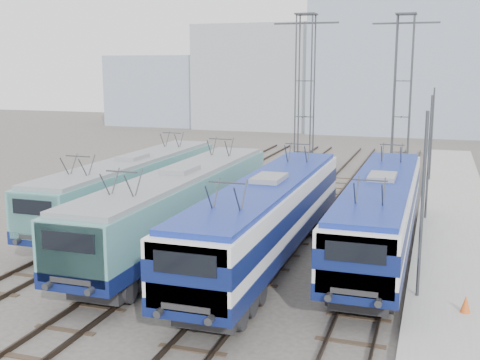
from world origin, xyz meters
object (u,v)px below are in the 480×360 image
locomotive_center_right (268,213)px  catenary_tower_west (305,93)px  locomotive_center_left (179,203)px  catenary_tower_east (402,93)px  mast_rear (432,136)px  safety_cone (466,304)px  mast_front (422,210)px  locomotive_far_left (131,184)px  locomotive_far_right (381,209)px  mast_mid (429,160)px

locomotive_center_right → catenary_tower_west: (-2.25, 17.54, 4.33)m
locomotive_center_left → catenary_tower_east: catenary_tower_east is taller
mast_rear → safety_cone: 25.30m
catenary_tower_east → mast_front: (2.10, -22.00, -3.14)m
locomotive_center_right → safety_cone: 8.87m
locomotive_far_left → locomotive_center_left: locomotive_center_left is taller
mast_rear → catenary_tower_west: bearing=-155.1°
locomotive_center_right → mast_front: bearing=-21.2°
locomotive_far_right → mast_front: size_ratio=2.50×
catenary_tower_east → mast_mid: (2.10, -10.00, -3.14)m
locomotive_center_left → locomotive_center_right: size_ratio=1.00×
catenary_tower_east → mast_front: catenary_tower_east is taller
catenary_tower_east → mast_mid: bearing=-78.1°
catenary_tower_west → mast_front: 22.00m
locomotive_center_left → safety_cone: locomotive_center_left is taller
locomotive_center_left → mast_mid: 13.97m
locomotive_far_left → catenary_tower_east: size_ratio=1.44×
catenary_tower_east → mast_mid: size_ratio=1.71×
locomotive_center_right → safety_cone: bearing=-24.0°
locomotive_center_left → mast_front: size_ratio=2.58×
catenary_tower_west → safety_cone: 24.19m
locomotive_center_left → locomotive_center_right: locomotive_center_right is taller
locomotive_center_left → locomotive_far_left: bearing=140.2°
mast_front → mast_rear: same height
mast_mid → mast_rear: size_ratio=1.00×
locomotive_far_right → safety_cone: locomotive_far_right is taller
catenary_tower_east → mast_rear: 4.28m
locomotive_center_left → mast_rear: bearing=62.4°
safety_cone → locomotive_center_right: bearing=156.0°
locomotive_far_right → safety_cone: (3.45, -6.15, -1.64)m
mast_mid → mast_rear: 12.00m
catenary_tower_east → safety_cone: size_ratio=19.90×
mast_front → mast_rear: bearing=90.0°
catenary_tower_east → mast_rear: bearing=43.6°
mast_rear → mast_mid: bearing=-90.0°
locomotive_center_right → mast_rear: bearing=73.6°
locomotive_far_left → catenary_tower_east: catenary_tower_east is taller
mast_front → safety_cone: 3.48m
mast_front → mast_mid: same height
locomotive_center_right → safety_cone: size_ratio=30.10×
locomotive_far_right → mast_front: bearing=-69.9°
catenary_tower_west → locomotive_center_left: bearing=-97.7°
locomotive_center_left → mast_rear: 23.42m
locomotive_far_left → locomotive_center_right: locomotive_center_right is taller
catenary_tower_west → mast_rear: (8.60, 4.00, -3.14)m
mast_rear → catenary_tower_east: bearing=-136.4°
locomotive_far_right → mast_rear: 19.07m
locomotive_far_left → mast_front: mast_front is taller
locomotive_far_right → mast_mid: bearing=75.1°
locomotive_far_left → catenary_tower_west: (6.75, 12.97, 4.48)m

